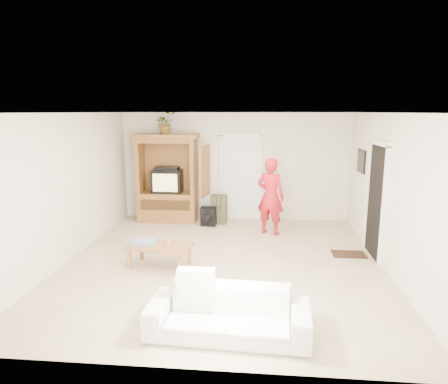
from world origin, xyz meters
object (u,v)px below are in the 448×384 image
Objects in this scene: armoire at (168,184)px; sofa at (228,313)px; man at (270,196)px; coffee_table at (159,247)px.

armoire is 5.34m from sofa.
armoire is 1.26× the size of man.
armoire is 1.10× the size of sofa.
sofa is at bearing 104.85° from man.
armoire is 1.84× the size of coffee_table.
sofa is (-0.57, -4.09, -0.55)m from man.
sofa is at bearing -69.44° from armoire.
man is at bearing 84.98° from sofa.
man reaches higher than sofa.
armoire is at bearing 2.93° from man.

